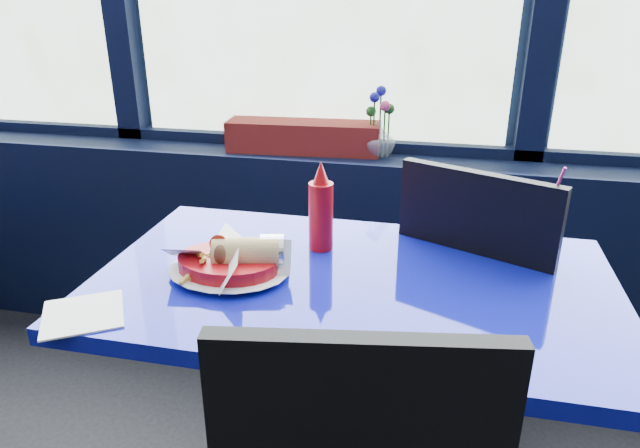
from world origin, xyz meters
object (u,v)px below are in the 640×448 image
Objects in this scene: planter_box at (303,137)px; soda_cup at (541,240)px; flower_vase at (379,136)px; food_basket at (231,262)px; chair_near_back at (447,295)px; near_table at (352,344)px; ketchup_bottle at (321,211)px.

planter_box is 2.22× the size of soda_cup.
planter_box is 2.25× the size of flower_vase.
food_basket is (-0.23, -0.91, -0.09)m from flower_vase.
planter_box is at bearing -20.56° from chair_near_back.
soda_cup reaches higher than chair_near_back.
near_table is 2.11× the size of planter_box.
near_table is 0.52m from soda_cup.
soda_cup is at bearing 28.92° from food_basket.
planter_box is 1.99× the size of food_basket.
planter_box is at bearing 137.40° from soda_cup.
chair_near_back is 4.11× the size of ketchup_bottle.
near_table is 0.92m from flower_vase.
near_table is 0.34m from ketchup_bottle.
flower_vase is at bearing 87.84° from food_basket.
planter_box is 0.92m from food_basket.
flower_vase is 0.99× the size of soda_cup.
near_table is 4.18× the size of food_basket.
soda_cup is (0.43, 0.17, 0.25)m from near_table.
food_basket is at bearing -163.20° from soda_cup.
planter_box is 2.44× the size of ketchup_bottle.
ketchup_bottle is at bearing -177.43° from soda_cup.
chair_near_back is 3.80× the size of flower_vase.
flower_vase is at bearing 85.38° from ketchup_bottle.
near_table is 1.25× the size of chair_near_back.
flower_vase is (0.28, -0.01, 0.02)m from planter_box.
soda_cup is (0.20, -0.15, 0.26)m from chair_near_back.
chair_near_back is 1.69× the size of planter_box.
chair_near_back is 0.69m from flower_vase.
chair_near_back reaches higher than food_basket.
ketchup_bottle is (-0.34, -0.18, 0.30)m from chair_near_back.
soda_cup is (0.54, 0.02, -0.04)m from ketchup_bottle.
chair_near_back is 3.35× the size of food_basket.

